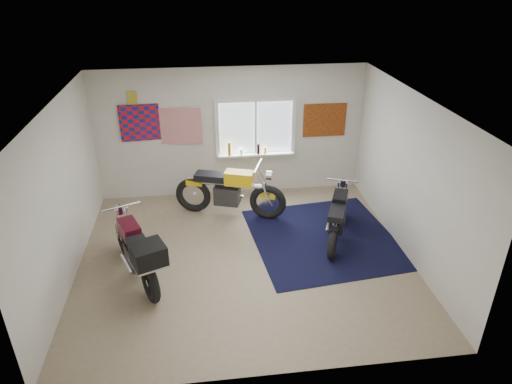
{
  "coord_description": "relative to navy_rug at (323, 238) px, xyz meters",
  "views": [
    {
      "loc": [
        -0.62,
        -6.39,
        4.52
      ],
      "look_at": [
        0.25,
        0.4,
        1.03
      ],
      "focal_mm": 32.0,
      "sensor_mm": 36.0,
      "label": 1
    }
  ],
  "objects": [
    {
      "name": "ground",
      "position": [
        -1.49,
        -0.42,
        -0.01
      ],
      "size": [
        5.5,
        5.5,
        0.0
      ],
      "primitive_type": "plane",
      "color": "#9E896B",
      "rests_on": "ground"
    },
    {
      "name": "navy_rug",
      "position": [
        0.0,
        0.0,
        0.0
      ],
      "size": [
        2.77,
        2.85,
        0.01
      ],
      "primitive_type": "cube",
      "rotation": [
        0.0,
        0.0,
        0.11
      ],
      "color": "black",
      "rests_on": "ground"
    },
    {
      "name": "room_shell",
      "position": [
        -1.49,
        -0.42,
        1.63
      ],
      "size": [
        5.5,
        5.5,
        5.5
      ],
      "color": "white",
      "rests_on": "ground"
    },
    {
      "name": "yellow_triumph",
      "position": [
        -1.62,
        1.09,
        0.49
      ],
      "size": [
        2.15,
        0.91,
        1.12
      ],
      "rotation": [
        0.0,
        0.0,
        -0.32
      ],
      "color": "black",
      "rests_on": "ground"
    },
    {
      "name": "triumph_poster",
      "position": [
        0.46,
        2.06,
        1.54
      ],
      "size": [
        0.9,
        0.03,
        0.7
      ],
      "primitive_type": "cube",
      "color": "#A54C14",
      "rests_on": "room_shell"
    },
    {
      "name": "flag_display",
      "position": [
        -3.39,
        2.06,
        2.14
      ],
      "size": [
        1.6,
        0.1,
        1.17
      ],
      "color": "red",
      "rests_on": "room_shell"
    },
    {
      "name": "oil_bottles",
      "position": [
        -1.24,
        1.98,
        1.01
      ],
      "size": [
        0.81,
        0.07,
        0.28
      ],
      "color": "olive",
      "rests_on": "window_assembly"
    },
    {
      "name": "black_chrome_bike",
      "position": [
        0.23,
        -0.02,
        0.41
      ],
      "size": [
        0.87,
        1.77,
        0.96
      ],
      "rotation": [
        0.0,
        0.0,
        1.17
      ],
      "color": "black",
      "rests_on": "navy_rug"
    },
    {
      "name": "maroon_tourer",
      "position": [
        -3.17,
        -0.83,
        0.53
      ],
      "size": [
        1.08,
        1.97,
        1.03
      ],
      "rotation": [
        0.0,
        0.0,
        1.97
      ],
      "color": "black",
      "rests_on": "ground"
    },
    {
      "name": "window_assembly",
      "position": [
        -0.99,
        2.05,
        1.36
      ],
      "size": [
        1.66,
        0.17,
        1.26
      ],
      "color": "white",
      "rests_on": "room_shell"
    }
  ]
}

